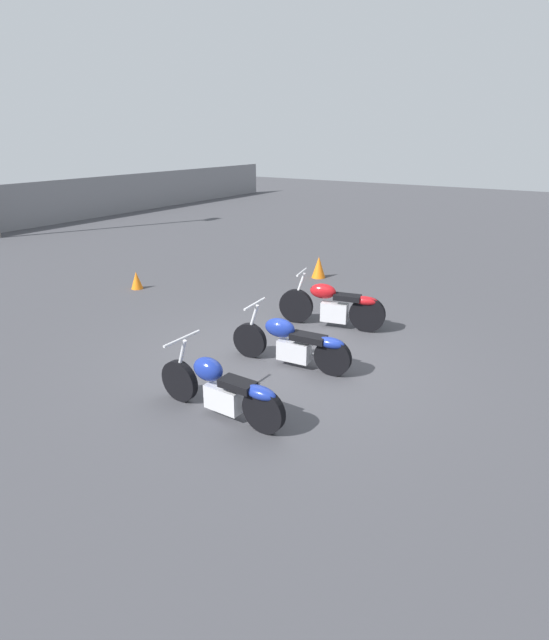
# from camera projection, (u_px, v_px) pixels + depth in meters

# --- Properties ---
(ground_plane) EXTENTS (60.00, 60.00, 0.00)m
(ground_plane) POSITION_uv_depth(u_px,v_px,m) (282.00, 360.00, 8.01)
(ground_plane) COLOR #424247
(motorcycle_slot_0) EXTENTS (0.64, 1.96, 0.94)m
(motorcycle_slot_0) POSITION_uv_depth(u_px,v_px,m) (222.00, 389.00, 6.27)
(motorcycle_slot_0) COLOR black
(motorcycle_slot_0) RESTS_ON ground_plane
(motorcycle_slot_1) EXTENTS (0.63, 1.99, 0.94)m
(motorcycle_slot_1) POSITION_uv_depth(u_px,v_px,m) (293.00, 343.00, 7.66)
(motorcycle_slot_1) COLOR black
(motorcycle_slot_1) RESTS_ON ground_plane
(motorcycle_slot_2) EXTENTS (0.68, 1.99, 1.02)m
(motorcycle_slot_2) POSITION_uv_depth(u_px,v_px,m) (333.00, 305.00, 9.22)
(motorcycle_slot_2) COLOR black
(motorcycle_slot_2) RESTS_ON ground_plane
(traffic_cone_near) EXTENTS (0.35, 0.35, 0.54)m
(traffic_cone_near) POSITION_uv_depth(u_px,v_px,m) (319.00, 267.00, 12.50)
(traffic_cone_near) COLOR orange
(traffic_cone_near) RESTS_ON ground_plane
(traffic_cone_far) EXTENTS (0.27, 0.27, 0.40)m
(traffic_cone_far) POSITION_uv_depth(u_px,v_px,m) (137.00, 280.00, 11.62)
(traffic_cone_far) COLOR orange
(traffic_cone_far) RESTS_ON ground_plane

